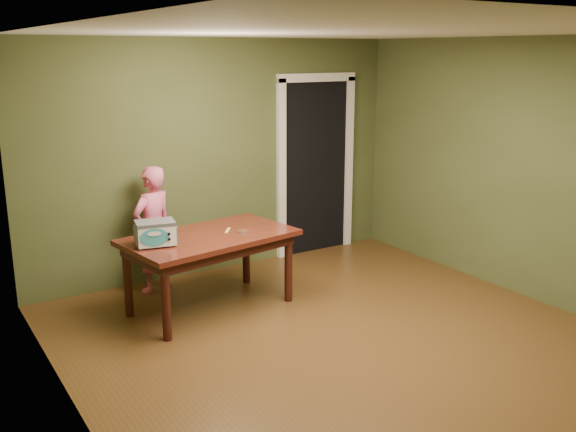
# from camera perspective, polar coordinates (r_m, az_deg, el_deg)

# --- Properties ---
(floor) EXTENTS (5.00, 5.00, 0.00)m
(floor) POSITION_cam_1_polar(r_m,az_deg,el_deg) (5.60, 5.90, -11.60)
(floor) COLOR #503416
(floor) RESTS_ON ground
(room_shell) EXTENTS (4.52, 5.02, 2.61)m
(room_shell) POSITION_cam_1_polar(r_m,az_deg,el_deg) (5.09, 6.39, 5.94)
(room_shell) COLOR #48512B
(room_shell) RESTS_ON ground
(doorway) EXTENTS (1.10, 0.66, 2.25)m
(doorway) POSITION_cam_1_polar(r_m,az_deg,el_deg) (8.17, 1.26, 4.60)
(doorway) COLOR black
(doorway) RESTS_ON ground
(dining_table) EXTENTS (1.72, 1.13, 0.75)m
(dining_table) POSITION_cam_1_polar(r_m,az_deg,el_deg) (6.20, -6.99, -2.55)
(dining_table) COLOR #3D180D
(dining_table) RESTS_ON floor
(toy_oven) EXTENTS (0.40, 0.31, 0.23)m
(toy_oven) POSITION_cam_1_polar(r_m,az_deg,el_deg) (5.89, -11.70, -1.43)
(toy_oven) COLOR #4C4F54
(toy_oven) RESTS_ON dining_table
(baking_pan) EXTENTS (0.10, 0.10, 0.02)m
(baking_pan) POSITION_cam_1_polar(r_m,az_deg,el_deg) (6.21, -4.02, -1.38)
(baking_pan) COLOR silver
(baking_pan) RESTS_ON dining_table
(spatula) EXTENTS (0.13, 0.16, 0.01)m
(spatula) POSITION_cam_1_polar(r_m,az_deg,el_deg) (6.29, -5.39, -1.28)
(spatula) COLOR #F1D369
(spatula) RESTS_ON dining_table
(child) EXTENTS (0.57, 0.47, 1.33)m
(child) POSITION_cam_1_polar(r_m,az_deg,el_deg) (6.76, -11.90, -1.19)
(child) COLOR #D7587E
(child) RESTS_ON floor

